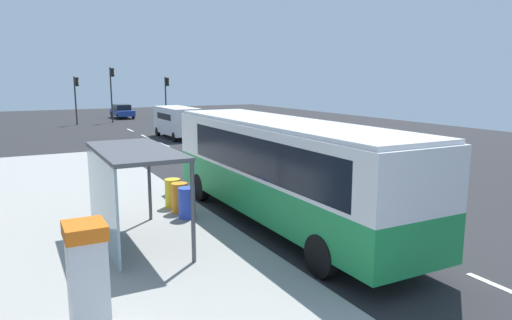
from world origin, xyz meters
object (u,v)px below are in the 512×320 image
(white_van, at_px, (177,120))
(traffic_light_near_side, at_px, (167,92))
(traffic_light_far_side, at_px, (76,93))
(bus_shelter, at_px, (123,173))
(sedan_near, at_px, (122,111))
(ticket_machine, at_px, (88,278))
(bus, at_px, (281,166))
(traffic_light_median, at_px, (112,86))
(recycling_bin_blue, at_px, (187,203))
(recycling_bin_orange, at_px, (180,198))
(recycling_bin_yellow, at_px, (173,193))

(white_van, relative_size, traffic_light_near_side, 1.15)
(traffic_light_far_side, relative_size, bus_shelter, 1.15)
(sedan_near, xyz_separation_m, ticket_machine, (-10.19, -45.59, 0.38))
(bus, relative_size, bus_shelter, 2.76)
(white_van, bearing_deg, traffic_light_median, 96.95)
(traffic_light_median, bearing_deg, white_van, -83.05)
(sedan_near, xyz_separation_m, recycling_bin_blue, (-6.50, -40.01, -0.14))
(sedan_near, bearing_deg, ticket_machine, -102.59)
(bus_shelter, bearing_deg, ticket_machine, -110.10)
(bus, relative_size, traffic_light_median, 2.01)
(recycling_bin_orange, height_order, recycling_bin_yellow, same)
(recycling_bin_blue, relative_size, traffic_light_near_side, 0.21)
(traffic_light_near_side, bearing_deg, recycling_bin_blue, -106.15)
(sedan_near, xyz_separation_m, traffic_light_near_side, (3.21, -6.49, 2.26))
(sedan_near, bearing_deg, traffic_light_far_side, -133.46)
(white_van, height_order, ticket_machine, white_van)
(recycling_bin_blue, height_order, bus_shelter, bus_shelter)
(white_van, relative_size, sedan_near, 1.18)
(white_van, distance_m, ticket_machine, 27.78)
(recycling_bin_orange, bearing_deg, traffic_light_median, 82.40)
(sedan_near, height_order, bus_shelter, bus_shelter)
(traffic_light_median, relative_size, bus_shelter, 1.37)
(ticket_machine, xyz_separation_m, traffic_light_far_side, (4.79, 39.90, 1.90))
(white_van, bearing_deg, sedan_near, 89.71)
(bus, xyz_separation_m, traffic_light_median, (2.11, 36.60, 1.78))
(sedan_near, bearing_deg, recycling_bin_yellow, -99.55)
(recycling_bin_orange, distance_m, traffic_light_far_side, 33.72)
(bus, distance_m, sedan_near, 41.70)
(bus, height_order, white_van, bus)
(white_van, xyz_separation_m, traffic_light_far_side, (-5.30, 14.02, 1.73))
(sedan_near, distance_m, ticket_machine, 46.72)
(recycling_bin_yellow, bearing_deg, traffic_light_far_side, 88.08)
(recycling_bin_orange, distance_m, traffic_light_near_side, 34.30)
(recycling_bin_yellow, relative_size, traffic_light_median, 0.17)
(recycling_bin_blue, bearing_deg, ticket_machine, -123.44)
(ticket_machine, xyz_separation_m, recycling_bin_orange, (3.69, 6.28, -0.52))
(recycling_bin_orange, xyz_separation_m, bus_shelter, (-2.21, -2.25, 1.44))
(traffic_light_near_side, distance_m, traffic_light_far_side, 8.64)
(traffic_light_far_side, bearing_deg, bus, -87.79)
(traffic_light_far_side, bearing_deg, ticket_machine, -96.85)
(sedan_near, relative_size, traffic_light_near_side, 0.98)
(white_van, xyz_separation_m, traffic_light_near_side, (3.31, 13.22, 1.71))
(sedan_near, distance_m, traffic_light_far_side, 8.17)
(white_van, xyz_separation_m, bus_shelter, (-8.61, -21.85, 0.75))
(recycling_bin_blue, xyz_separation_m, recycling_bin_yellow, (0.00, 1.40, 0.00))
(ticket_machine, relative_size, traffic_light_far_side, 0.42)
(recycling_bin_orange, xyz_separation_m, traffic_light_far_side, (1.10, 33.62, 2.42))
(white_van, height_order, traffic_light_far_side, traffic_light_far_side)
(recycling_bin_blue, bearing_deg, bus_shelter, -144.92)
(ticket_machine, xyz_separation_m, traffic_light_near_side, (13.39, 39.10, 1.88))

